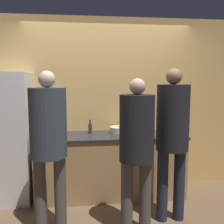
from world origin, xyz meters
TOP-DOWN VIEW (x-y plane):
  - ground_plane at (0.00, 0.00)m, footprint 14.00×14.00m
  - wall_back at (0.00, 0.72)m, footprint 5.20×0.06m
  - counter at (0.00, 0.39)m, footprint 2.10×0.70m
  - refrigerator at (-1.45, 0.39)m, footprint 0.72×0.64m
  - person_left at (-0.75, -0.45)m, footprint 0.39×0.39m
  - person_center at (0.18, -0.58)m, footprint 0.37×0.37m
  - person_right at (0.64, -0.39)m, footprint 0.37×0.37m
  - fruit_bowl at (0.15, 0.48)m, footprint 0.28×0.28m
  - utensil_crock at (0.82, 0.51)m, footprint 0.12×0.12m
  - bottle_green at (0.16, 0.14)m, footprint 0.08×0.08m
  - bottle_dark at (-0.28, 0.49)m, footprint 0.05×0.05m
  - cup_white at (0.42, 0.53)m, footprint 0.08×0.08m

SIDE VIEW (x-z plane):
  - ground_plane at x=0.00m, z-range 0.00..0.00m
  - counter at x=0.00m, z-range 0.00..0.89m
  - refrigerator at x=-1.45m, z-range 0.00..1.76m
  - cup_white at x=0.42m, z-range 0.89..0.98m
  - fruit_bowl at x=0.15m, z-range 0.87..1.00m
  - bottle_green at x=0.16m, z-range 0.87..1.04m
  - utensil_crock at x=0.82m, z-range 0.84..1.10m
  - bottle_dark at x=-0.28m, z-range 0.87..1.07m
  - person_center at x=0.18m, z-range 0.17..1.85m
  - person_left at x=-0.75m, z-range 0.20..1.95m
  - person_right at x=0.64m, z-range 0.19..1.98m
  - wall_back at x=0.00m, z-range 0.00..2.60m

